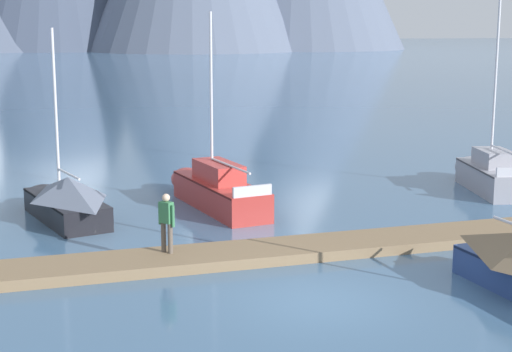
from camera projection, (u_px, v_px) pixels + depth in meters
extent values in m
plane|color=#426689|center=(319.00, 303.00, 18.86)|extent=(700.00, 700.00, 0.00)
cube|color=#846B4C|center=(274.00, 251.00, 22.63)|extent=(27.82, 3.21, 0.30)
cylinder|color=#38383D|center=(283.00, 261.00, 21.84)|extent=(26.63, 1.42, 0.24)
cylinder|color=#38383D|center=(264.00, 245.00, 23.44)|extent=(26.63, 1.42, 0.24)
cube|color=black|center=(66.00, 209.00, 26.73)|extent=(2.89, 4.90, 0.82)
ellipsoid|color=black|center=(44.00, 195.00, 28.91)|extent=(1.78, 1.90, 0.78)
cube|color=black|center=(66.00, 198.00, 26.66)|extent=(2.90, 4.82, 0.06)
cylinder|color=silver|center=(56.00, 112.00, 26.67)|extent=(0.10, 0.10, 5.69)
cylinder|color=silver|center=(69.00, 174.00, 26.13)|extent=(0.70, 2.11, 0.08)
pyramid|color=slate|center=(68.00, 188.00, 26.29)|extent=(2.86, 4.08, 0.76)
cube|color=#B2332D|center=(220.00, 195.00, 28.41)|extent=(2.60, 5.79, 1.01)
ellipsoid|color=#B2332D|center=(189.00, 180.00, 31.21)|extent=(1.70, 2.31, 0.96)
cube|color=#501614|center=(220.00, 183.00, 28.33)|extent=(2.62, 5.68, 0.06)
cylinder|color=silver|center=(211.00, 96.00, 28.40)|extent=(0.10, 0.10, 6.06)
cylinder|color=silver|center=(230.00, 166.00, 27.38)|extent=(0.71, 3.26, 0.08)
cube|color=#C03A35|center=(218.00, 172.00, 28.38)|extent=(1.55, 2.68, 0.69)
cube|color=silver|center=(252.00, 191.00, 25.88)|extent=(1.39, 0.37, 0.36)
cube|color=#93939E|center=(494.00, 179.00, 31.32)|extent=(2.49, 4.74, 1.04)
ellipsoid|color=#93939E|center=(472.00, 168.00, 33.84)|extent=(1.75, 2.09, 0.98)
cube|color=#424247|center=(495.00, 168.00, 31.22)|extent=(2.51, 4.66, 0.06)
cylinder|color=silver|center=(496.00, 70.00, 30.93)|extent=(0.10, 0.10, 7.65)
cylinder|color=silver|center=(503.00, 150.00, 30.27)|extent=(0.55, 2.49, 0.08)
cube|color=#A0A0AB|center=(494.00, 158.00, 31.26)|extent=(1.53, 2.21, 0.66)
cylinder|color=brown|center=(170.00, 238.00, 21.84)|extent=(0.14, 0.14, 0.86)
cylinder|color=brown|center=(164.00, 237.00, 22.00)|extent=(0.14, 0.14, 0.86)
cube|color=#387A4C|center=(166.00, 212.00, 21.78)|extent=(0.41, 0.43, 0.60)
sphere|color=beige|center=(166.00, 198.00, 21.70)|extent=(0.22, 0.22, 0.22)
cylinder|color=#387A4C|center=(173.00, 216.00, 21.65)|extent=(0.09, 0.09, 0.62)
cylinder|color=#387A4C|center=(160.00, 214.00, 21.94)|extent=(0.09, 0.09, 0.62)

